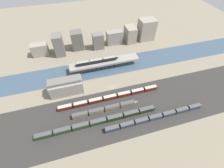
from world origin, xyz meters
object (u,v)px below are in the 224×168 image
(train_yard_near, at_px, (157,117))
(train_yard_outer, at_px, (112,97))
(train_yard_far, at_px, (106,109))
(train_on_bridge, at_px, (98,61))
(train_yard_mid, at_px, (100,121))
(warehouse_building, at_px, (66,86))

(train_yard_near, bearing_deg, train_yard_outer, 135.70)
(train_yard_outer, bearing_deg, train_yard_near, -44.30)
(train_yard_outer, bearing_deg, train_yard_far, -126.44)
(train_on_bridge, relative_size, train_yard_mid, 0.46)
(train_yard_mid, bearing_deg, train_yard_far, 54.05)
(train_yard_near, relative_size, warehouse_building, 2.98)
(train_yard_far, bearing_deg, warehouse_building, 134.75)
(train_on_bridge, relative_size, warehouse_building, 1.56)
(train_yard_far, bearing_deg, train_yard_near, -25.60)
(train_yard_far, distance_m, warehouse_building, 35.78)
(train_yard_near, bearing_deg, train_on_bridge, 114.45)
(train_on_bridge, distance_m, train_yard_near, 67.82)
(train_yard_mid, distance_m, warehouse_building, 38.74)
(train_yard_outer, bearing_deg, warehouse_building, 153.49)
(train_on_bridge, height_order, train_yard_near, train_on_bridge)
(train_on_bridge, bearing_deg, train_yard_near, -65.55)
(train_yard_near, bearing_deg, train_yard_far, 154.40)
(train_yard_near, height_order, warehouse_building, warehouse_building)
(train_yard_far, bearing_deg, train_on_bridge, 84.62)
(train_yard_far, bearing_deg, train_yard_outer, 53.56)
(train_yard_mid, height_order, warehouse_building, warehouse_building)
(train_on_bridge, bearing_deg, train_yard_far, -95.38)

